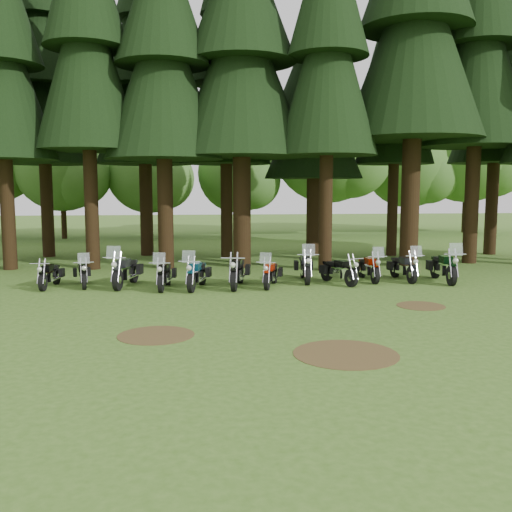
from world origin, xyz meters
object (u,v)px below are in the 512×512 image
Objects in this scene: motorcycle_9 at (368,269)px; motorcycle_4 at (197,275)px; motorcycle_0 at (50,276)px; motorcycle_5 at (237,273)px; motorcycle_7 at (305,268)px; motorcycle_10 at (403,268)px; motorcycle_1 at (83,274)px; motorcycle_3 at (164,276)px; motorcycle_6 at (271,274)px; motorcycle_11 at (443,268)px; motorcycle_2 at (126,272)px; motorcycle_8 at (338,272)px.

motorcycle_4 is at bearing -172.56° from motorcycle_9.
motorcycle_0 is 0.84× the size of motorcycle_5.
motorcycle_0 is 9.05m from motorcycle_7.
motorcycle_4 reaches higher than motorcycle_10.
motorcycle_1 is 5.42m from motorcycle_5.
motorcycle_4 is 1.41m from motorcycle_5.
motorcycle_3 is 2.51m from motorcycle_5.
motorcycle_3 reaches higher than motorcycle_6.
motorcycle_5 is at bearing -164.82° from motorcycle_6.
motorcycle_3 is at bearing -173.56° from motorcycle_11.
motorcycle_3 is 0.91× the size of motorcycle_5.
motorcycle_3 is 1.00× the size of motorcycle_9.
motorcycle_3 reaches higher than motorcycle_1.
motorcycle_8 is at bearing 10.46° from motorcycle_2.
motorcycle_1 is at bearing -178.10° from motorcycle_4.
motorcycle_0 is 11.41m from motorcycle_9.
motorcycle_2 is 1.10× the size of motorcycle_10.
motorcycle_1 is 0.85× the size of motorcycle_7.
motorcycle_11 is at bearing -12.55° from motorcycle_9.
motorcycle_8 is (6.17, 0.31, -0.02)m from motorcycle_3.
motorcycle_8 reaches higher than motorcycle_0.
motorcycle_3 is 6.18m from motorcycle_8.
motorcycle_11 reaches higher than motorcycle_1.
motorcycle_11 is at bearing 17.07° from motorcycle_4.
motorcycle_3 is at bearing -174.54° from motorcycle_9.
motorcycle_5 is at bearing -154.48° from motorcycle_7.
motorcycle_4 is at bearing -161.42° from motorcycle_5.
motorcycle_10 is at bearing -4.79° from motorcycle_9.
motorcycle_7 is 5.07m from motorcycle_11.
motorcycle_7 reaches higher than motorcycle_0.
motorcycle_0 is 0.89× the size of motorcycle_4.
motorcycle_9 is (6.35, 0.94, -0.02)m from motorcycle_4.
motorcycle_9 is (11.41, 0.13, 0.04)m from motorcycle_0.
motorcycle_9 reaches higher than motorcycle_5.
motorcycle_2 reaches higher than motorcycle_3.
motorcycle_11 is at bearing 8.04° from motorcycle_3.
motorcycle_4 is (1.10, -0.10, 0.02)m from motorcycle_3.
motorcycle_3 reaches higher than motorcycle_0.
motorcycle_3 is 7.50m from motorcycle_9.
motorcycle_3 is at bearing -161.82° from motorcycle_6.
motorcycle_11 is at bearing 14.17° from motorcycle_5.
motorcycle_4 is (3.96, -0.89, 0.05)m from motorcycle_1.
motorcycle_5 is at bearing 4.59° from motorcycle_2.
motorcycle_4 is 9.02m from motorcycle_11.
motorcycle_11 is (6.44, 0.31, 0.08)m from motorcycle_6.
motorcycle_7 is (9.04, 0.27, 0.09)m from motorcycle_0.
motorcycle_9 is (1.28, 0.53, 0.02)m from motorcycle_8.
motorcycle_4 is 7.70m from motorcycle_10.
motorcycle_0 is 0.98× the size of motorcycle_6.
motorcycle_8 is (9.03, -0.48, 0.01)m from motorcycle_1.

